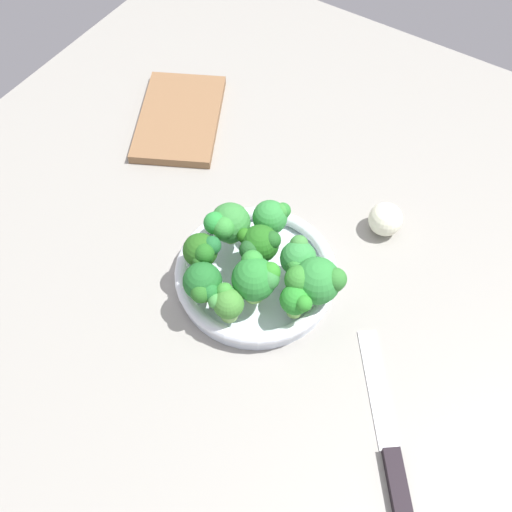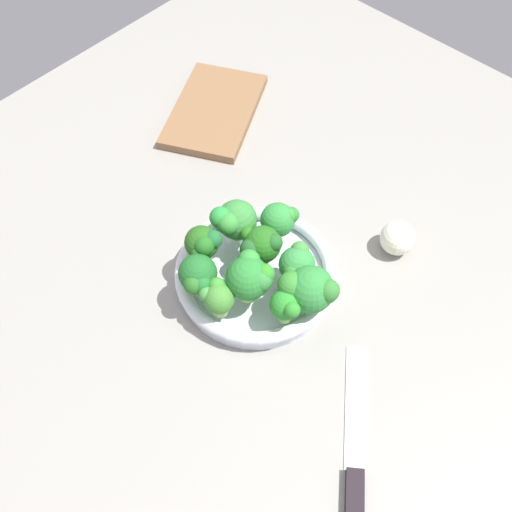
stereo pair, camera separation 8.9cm
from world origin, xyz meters
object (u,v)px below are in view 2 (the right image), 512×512
at_px(broccoli_floret_0, 261,245).
at_px(broccoli_floret_2, 251,277).
at_px(broccoli_floret_1, 280,219).
at_px(broccoli_floret_3, 198,276).
at_px(broccoli_floret_7, 218,297).
at_px(knife, 355,470).
at_px(broccoli_floret_6, 286,304).
at_px(bowl, 256,275).
at_px(broccoli_floret_4, 234,220).
at_px(cutting_board, 214,111).
at_px(broccoli_floret_5, 296,265).
at_px(broccoli_floret_9, 203,244).
at_px(broccoli_floret_8, 310,289).
at_px(garlic_bulb, 397,238).

xyz_separation_m(broccoli_floret_0, broccoli_floret_2, (0.05, 0.03, 0.01)).
distance_m(broccoli_floret_1, broccoli_floret_3, 0.15).
distance_m(broccoli_floret_7, knife, 0.28).
bearing_deg(broccoli_floret_6, bowl, -110.92).
distance_m(broccoli_floret_4, cutting_board, 0.31).
height_order(bowl, broccoli_floret_3, broccoli_floret_3).
bearing_deg(broccoli_floret_7, knife, 82.05).
xyz_separation_m(broccoli_floret_5, broccoli_floret_9, (0.07, -0.11, 0.01)).
bearing_deg(broccoli_floret_8, broccoli_floret_7, -44.17).
bearing_deg(broccoli_floret_9, broccoli_floret_4, 178.25).
xyz_separation_m(broccoli_floret_2, broccoli_floret_8, (-0.04, 0.07, -0.00)).
relative_size(broccoli_floret_4, broccoli_floret_6, 1.24).
height_order(broccoli_floret_4, garlic_bulb, broccoli_floret_4).
height_order(broccoli_floret_8, knife, broccoli_floret_8).
xyz_separation_m(broccoli_floret_3, broccoli_floret_6, (-0.05, 0.12, -0.00)).
bearing_deg(broccoli_floret_6, cutting_board, -122.57).
bearing_deg(bowl, broccoli_floret_0, -162.42).
distance_m(bowl, broccoli_floret_0, 0.06).
bearing_deg(knife, broccoli_floret_5, -123.15).
bearing_deg(broccoli_floret_7, garlic_bulb, 158.68).
xyz_separation_m(broccoli_floret_0, garlic_bulb, (-0.17, 0.12, -0.05)).
bearing_deg(broccoli_floret_3, broccoli_floret_6, 112.56).
relative_size(broccoli_floret_2, broccoli_floret_5, 1.22).
xyz_separation_m(broccoli_floret_2, broccoli_floret_4, (-0.06, -0.08, -0.00)).
bearing_deg(garlic_bulb, broccoli_floret_2, -21.93).
bearing_deg(knife, cutting_board, -120.11).
height_order(broccoli_floret_1, broccoli_floret_5, broccoli_floret_5).
bearing_deg(bowl, cutting_board, -125.42).
distance_m(broccoli_floret_7, cutting_board, 0.43).
bearing_deg(broccoli_floret_1, broccoli_floret_9, -22.34).
relative_size(broccoli_floret_0, broccoli_floret_4, 0.90).
height_order(broccoli_floret_1, broccoli_floret_4, broccoli_floret_4).
relative_size(broccoli_floret_2, broccoli_floret_6, 1.31).
relative_size(bowl, knife, 1.04).
height_order(broccoli_floret_2, broccoli_floret_9, broccoli_floret_2).
bearing_deg(broccoli_floret_4, broccoli_floret_9, -1.75).
bearing_deg(broccoli_floret_5, broccoli_floret_1, -122.85).
relative_size(broccoli_floret_6, cutting_board, 0.26).
bearing_deg(broccoli_floret_1, knife, 56.92).
xyz_separation_m(broccoli_floret_6, garlic_bulb, (-0.22, 0.03, -0.04)).
distance_m(broccoli_floret_8, broccoli_floret_9, 0.16).
xyz_separation_m(broccoli_floret_5, knife, (0.15, 0.23, -0.06)).
xyz_separation_m(bowl, broccoli_floret_8, (-0.00, 0.09, 0.06)).
relative_size(broccoli_floret_4, garlic_bulb, 1.32).
distance_m(broccoli_floret_2, broccoli_floret_6, 0.06).
distance_m(broccoli_floret_3, broccoli_floret_6, 0.13).
bearing_deg(broccoli_floret_0, broccoli_floret_5, 98.67).
bearing_deg(broccoli_floret_7, broccoli_floret_5, 158.09).
xyz_separation_m(bowl, broccoli_floret_1, (-0.07, -0.02, 0.05)).
bearing_deg(knife, bowl, -113.72).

